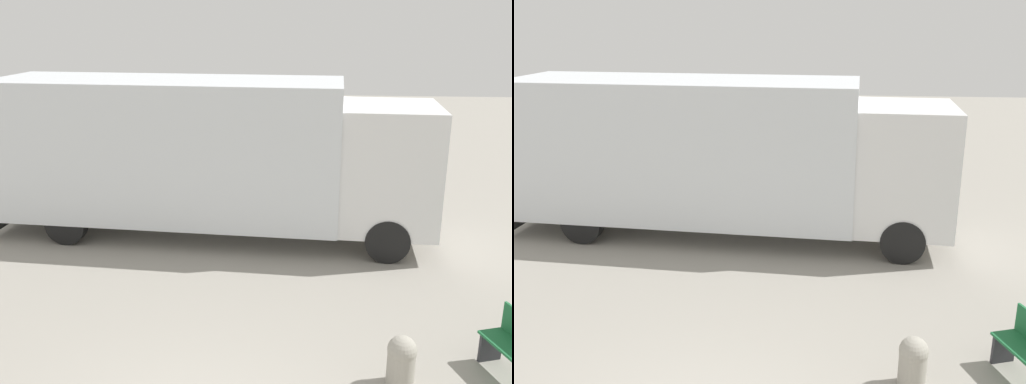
{
  "view_description": "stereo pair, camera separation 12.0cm",
  "coord_description": "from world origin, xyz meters",
  "views": [
    {
      "loc": [
        1.31,
        -4.67,
        4.58
      ],
      "look_at": [
        0.52,
        4.45,
        1.74
      ],
      "focal_mm": 40.0,
      "sensor_mm": 36.0,
      "label": 1
    },
    {
      "loc": [
        1.43,
        -4.66,
        4.58
      ],
      "look_at": [
        0.52,
        4.45,
        1.74
      ],
      "focal_mm": 40.0,
      "sensor_mm": 36.0,
      "label": 2
    }
  ],
  "objects": [
    {
      "name": "delivery_truck",
      "position": [
        -0.74,
        6.93,
        1.82
      ],
      "size": [
        9.33,
        2.79,
        3.33
      ],
      "rotation": [
        0.0,
        0.0,
        -0.06
      ],
      "color": "silver",
      "rests_on": "ground"
    },
    {
      "name": "bollard_near_bench",
      "position": [
        2.62,
        1.79,
        0.37
      ],
      "size": [
        0.38,
        0.38,
        0.7
      ],
      "color": "#9E998C",
      "rests_on": "ground"
    }
  ]
}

